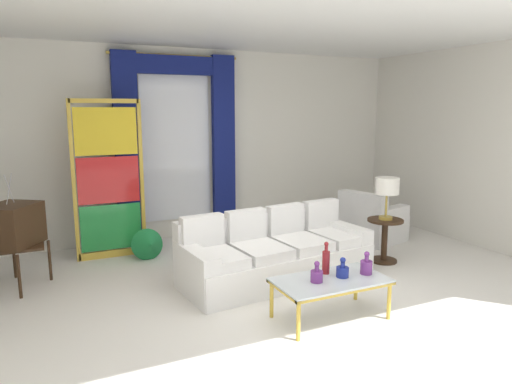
# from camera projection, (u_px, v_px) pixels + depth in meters

# --- Properties ---
(ground_plane) EXTENTS (16.00, 16.00, 0.00)m
(ground_plane) POSITION_uv_depth(u_px,v_px,m) (286.00, 299.00, 5.07)
(ground_plane) COLOR white
(wall_rear) EXTENTS (8.00, 0.12, 3.00)m
(wall_rear) POSITION_uv_depth(u_px,v_px,m) (197.00, 144.00, 7.53)
(wall_rear) COLOR white
(wall_rear) RESTS_ON ground
(wall_right) EXTENTS (0.12, 7.00, 3.00)m
(wall_right) POSITION_uv_depth(u_px,v_px,m) (484.00, 147.00, 6.87)
(wall_right) COLOR white
(wall_right) RESTS_ON ground
(ceiling_slab) EXTENTS (8.00, 7.60, 0.04)m
(ceiling_slab) POSITION_uv_depth(u_px,v_px,m) (255.00, 24.00, 5.25)
(ceiling_slab) COLOR white
(curtained_window) EXTENTS (2.00, 0.17, 2.70)m
(curtained_window) POSITION_uv_depth(u_px,v_px,m) (177.00, 130.00, 7.19)
(curtained_window) COLOR white
(curtained_window) RESTS_ON ground
(couch_white_long) EXTENTS (2.41, 1.15, 0.86)m
(couch_white_long) POSITION_uv_depth(u_px,v_px,m) (273.00, 254.00, 5.68)
(couch_white_long) COLOR white
(couch_white_long) RESTS_ON ground
(coffee_table) EXTENTS (1.12, 0.61, 0.41)m
(coffee_table) POSITION_uv_depth(u_px,v_px,m) (331.00, 283.00, 4.56)
(coffee_table) COLOR silver
(coffee_table) RESTS_ON ground
(bottle_blue_decanter) EXTENTS (0.12, 0.12, 0.24)m
(bottle_blue_decanter) POSITION_uv_depth(u_px,v_px,m) (366.00, 266.00, 4.68)
(bottle_blue_decanter) COLOR #753384
(bottle_blue_decanter) RESTS_ON coffee_table
(bottle_crystal_tall) EXTENTS (0.08, 0.08, 0.33)m
(bottle_crystal_tall) POSITION_uv_depth(u_px,v_px,m) (326.00, 261.00, 4.68)
(bottle_crystal_tall) COLOR maroon
(bottle_crystal_tall) RESTS_ON coffee_table
(bottle_amber_squat) EXTENTS (0.13, 0.13, 0.20)m
(bottle_amber_squat) POSITION_uv_depth(u_px,v_px,m) (343.00, 270.00, 4.60)
(bottle_amber_squat) COLOR navy
(bottle_amber_squat) RESTS_ON coffee_table
(bottle_ruby_flask) EXTENTS (0.12, 0.12, 0.21)m
(bottle_ruby_flask) POSITION_uv_depth(u_px,v_px,m) (317.00, 275.00, 4.46)
(bottle_ruby_flask) COLOR #753384
(bottle_ruby_flask) RESTS_ON coffee_table
(vintage_tv) EXTENTS (0.75, 0.77, 1.35)m
(vintage_tv) POSITION_uv_depth(u_px,v_px,m) (13.00, 227.00, 5.29)
(vintage_tv) COLOR #382314
(vintage_tv) RESTS_ON ground
(armchair_white) EXTENTS (1.01, 0.99, 0.80)m
(armchair_white) POSITION_uv_depth(u_px,v_px,m) (371.00, 223.00, 7.30)
(armchair_white) COLOR white
(armchair_white) RESTS_ON ground
(stained_glass_divider) EXTENTS (0.95, 0.05, 2.20)m
(stained_glass_divider) POSITION_uv_depth(u_px,v_px,m) (109.00, 183.00, 6.35)
(stained_glass_divider) COLOR gold
(stained_glass_divider) RESTS_ON ground
(peacock_figurine) EXTENTS (0.44, 0.60, 0.50)m
(peacock_figurine) POSITION_uv_depth(u_px,v_px,m) (149.00, 245.00, 6.33)
(peacock_figurine) COLOR beige
(peacock_figurine) RESTS_ON ground
(round_side_table) EXTENTS (0.48, 0.48, 0.59)m
(round_side_table) POSITION_uv_depth(u_px,v_px,m) (385.00, 236.00, 6.27)
(round_side_table) COLOR #382314
(round_side_table) RESTS_ON ground
(table_lamp_brass) EXTENTS (0.32, 0.32, 0.57)m
(table_lamp_brass) POSITION_uv_depth(u_px,v_px,m) (387.00, 188.00, 6.15)
(table_lamp_brass) COLOR #B29338
(table_lamp_brass) RESTS_ON round_side_table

